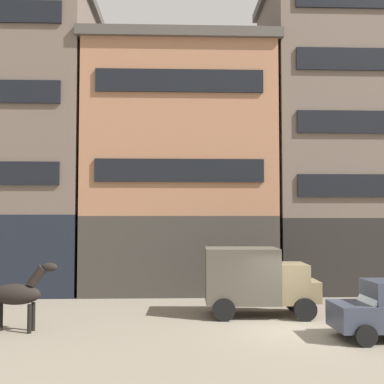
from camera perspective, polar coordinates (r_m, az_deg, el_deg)
name	(u,v)px	position (r m, az deg, el deg)	size (l,w,h in m)	color
ground_plane	(297,331)	(16.93, 12.55, -16.04)	(120.00, 120.00, 0.00)	slate
building_far_left	(4,138)	(27.79, -21.67, 6.02)	(9.62, 7.20, 16.10)	black
building_center_left	(179,167)	(25.98, -1.56, 3.02)	(10.09, 7.20, 13.04)	#38332D
building_center_right	(349,135)	(27.95, 18.33, 6.51)	(9.50, 7.20, 16.68)	black
draft_horse	(18,294)	(17.22, -20.16, -11.40)	(2.35, 0.68, 2.30)	black
delivery_truck_near	(257,279)	(18.91, 7.77, -10.31)	(4.41, 2.26, 2.62)	#7A6B4C
fire_hydrant_curbside	(313,293)	(22.26, 14.36, -11.71)	(0.24, 0.24, 0.83)	maroon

